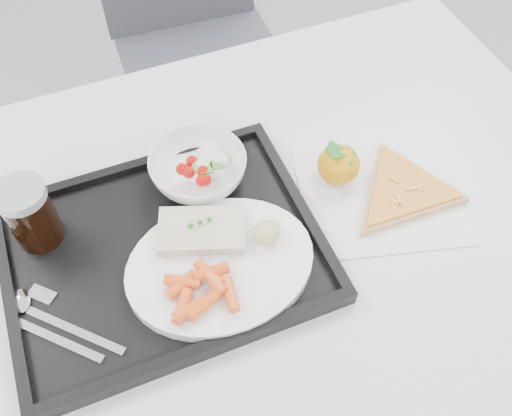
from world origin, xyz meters
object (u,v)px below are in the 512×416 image
(chair, at_px, (193,24))
(dinner_plate, at_px, (220,265))
(tray, at_px, (164,252))
(cola_glass, at_px, (30,213))
(pizza_slice, at_px, (403,191))
(salad_bowl, at_px, (198,169))
(tangerine, at_px, (339,165))
(table, at_px, (243,245))

(chair, height_order, dinner_plate, chair)
(tray, distance_m, cola_glass, 0.19)
(dinner_plate, bearing_deg, pizza_slice, 4.64)
(salad_bowl, relative_size, tangerine, 1.78)
(dinner_plate, relative_size, tangerine, 3.15)
(tangerine, bearing_deg, chair, 90.83)
(tray, xyz_separation_m, tangerine, (0.30, 0.04, 0.03))
(table, distance_m, salad_bowl, 0.15)
(table, relative_size, tangerine, 14.02)
(table, xyz_separation_m, chair, (0.16, 0.79, -0.15))
(tray, bearing_deg, chair, 70.05)
(chair, bearing_deg, cola_glass, -122.45)
(pizza_slice, bearing_deg, tangerine, 139.68)
(cola_glass, height_order, pizza_slice, cola_glass)
(chair, relative_size, cola_glass, 8.61)
(table, relative_size, salad_bowl, 7.89)
(dinner_plate, relative_size, pizza_slice, 0.90)
(table, bearing_deg, dinner_plate, -129.77)
(table, height_order, cola_glass, cola_glass)
(chair, height_order, cola_glass, chair)
(dinner_plate, height_order, pizza_slice, dinner_plate)
(chair, bearing_deg, tangerine, -89.17)
(tangerine, bearing_deg, tray, -173.35)
(chair, relative_size, tray, 2.07)
(cola_glass, bearing_deg, tray, -30.19)
(cola_glass, bearing_deg, table, -15.59)
(dinner_plate, xyz_separation_m, pizza_slice, (0.32, 0.03, -0.01))
(cola_glass, relative_size, pizza_slice, 0.36)
(tangerine, distance_m, pizza_slice, 0.11)
(cola_glass, xyz_separation_m, tangerine, (0.46, -0.06, -0.04))
(table, bearing_deg, cola_glass, 164.41)
(dinner_plate, distance_m, salad_bowl, 0.17)
(salad_bowl, distance_m, cola_glass, 0.25)
(salad_bowl, bearing_deg, tangerine, -19.28)
(salad_bowl, bearing_deg, tray, -130.52)
(tray, xyz_separation_m, dinner_plate, (0.07, -0.06, 0.02))
(cola_glass, distance_m, pizza_slice, 0.56)
(salad_bowl, height_order, pizza_slice, salad_bowl)
(chair, distance_m, tangerine, 0.80)
(table, xyz_separation_m, salad_bowl, (-0.04, 0.10, 0.11))
(tray, bearing_deg, dinner_plate, -41.92)
(salad_bowl, relative_size, cola_glass, 1.41)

